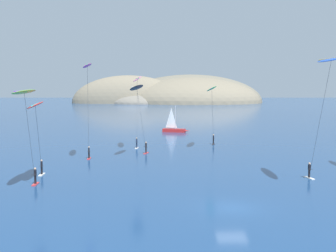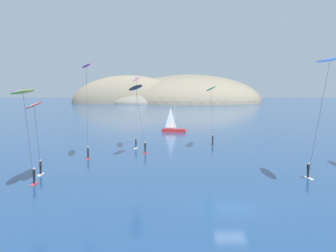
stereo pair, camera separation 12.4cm
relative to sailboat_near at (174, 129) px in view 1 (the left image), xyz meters
The scene contains 10 objects.
ground_plane 55.44m from the sailboat_near, 86.22° to the right, with size 600.00×600.00×0.00m, color navy.
headland_island 147.38m from the sailboat_near, 89.28° to the left, with size 106.43×59.28×31.70m.
sailboat_near is the anchor object (origin of this frame).
kitesurfer_magenta 38.00m from the sailboat_near, 109.08° to the right, with size 2.20×5.93×12.76m.
kitesurfer_lime 52.61m from the sailboat_near, 106.52° to the right, with size 1.77×6.74×9.62m.
kitesurfer_pink 27.76m from the sailboat_near, 103.72° to the right, with size 2.17×6.51×11.35m.
kitesurfer_black 33.73m from the sailboat_near, 99.95° to the right, with size 2.49×7.90×10.09m.
kitesurfer_green 25.84m from the sailboat_near, 77.79° to the right, with size 2.58×9.73×9.88m.
kitesurfer_red 49.70m from the sailboat_near, 107.42° to the right, with size 2.81×8.59×8.39m.
kitesurfer_blue 51.84m from the sailboat_near, 74.36° to the right, with size 1.45×8.71×12.69m.
Camera 1 is at (-5.22, -33.41, 9.97)m, focal length 45.00 mm.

